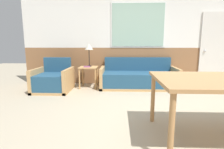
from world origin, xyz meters
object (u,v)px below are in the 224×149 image
Objects in this scene: couch at (138,79)px; armchair at (53,81)px; table_lamp at (89,48)px; side_table at (89,71)px.

couch is 2.22m from armchair.
armchair is at bearing -150.42° from table_lamp.
table_lamp is (-1.34, 0.06, 0.83)m from couch.
table_lamp is at bearing 24.38° from armchair.
armchair is at bearing -169.13° from couch.
side_table is 0.93× the size of table_lamp.
side_table is at bearing -178.93° from couch.
armchair reaches higher than couch.
table_lamp reaches higher than couch.
table_lamp is (0.01, 0.08, 0.62)m from side_table.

